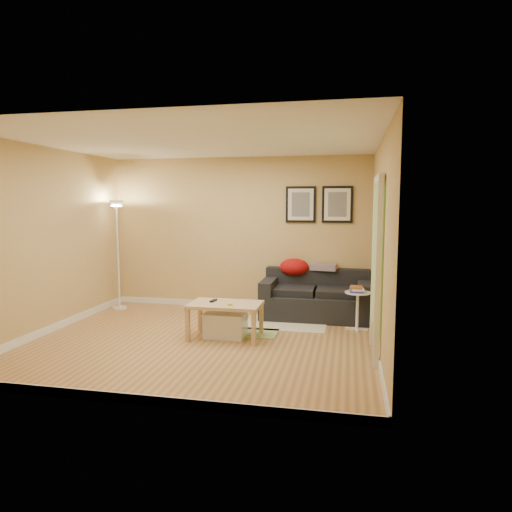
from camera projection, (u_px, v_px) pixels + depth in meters
name	position (u px, v px, depth m)	size (l,w,h in m)	color
floor	(203.00, 340.00, 6.06)	(4.50, 4.50, 0.00)	tan
ceiling	(200.00, 141.00, 5.77)	(4.50, 4.50, 0.00)	white
wall_back	(238.00, 234.00, 7.86)	(4.50, 4.50, 0.00)	tan
wall_front	(129.00, 262.00, 3.97)	(4.50, 4.50, 0.00)	tan
wall_left	(48.00, 240.00, 6.36)	(4.00, 4.00, 0.00)	tan
wall_right	(380.00, 246.00, 5.46)	(4.00, 4.00, 0.00)	tan
baseboard_back	(238.00, 305.00, 7.99)	(4.50, 0.02, 0.10)	white
baseboard_front	(134.00, 399.00, 4.12)	(4.50, 0.02, 0.10)	white
baseboard_left	(53.00, 328.00, 6.50)	(0.02, 4.00, 0.10)	white
baseboard_right	(376.00, 347.00, 5.61)	(0.02, 4.00, 0.10)	white
sofa	(316.00, 295.00, 7.23)	(1.70, 0.90, 0.75)	black
red_throw	(294.00, 267.00, 7.52)	(0.48, 0.36, 0.28)	#B81111
plaid_throw	(324.00, 267.00, 7.47)	(0.42, 0.26, 0.10)	tan
framed_print_left	(301.00, 204.00, 7.56)	(0.50, 0.04, 0.60)	black
framed_print_right	(337.00, 204.00, 7.44)	(0.50, 0.04, 0.60)	black
area_rug	(285.00, 324.00, 6.88)	(1.25, 0.85, 0.01)	beige
green_runner	(252.00, 333.00, 6.39)	(0.70, 0.50, 0.01)	#668C4C
coffee_table	(225.00, 321.00, 6.15)	(0.96, 0.59, 0.48)	tan
remote_control	(213.00, 301.00, 6.23)	(0.05, 0.16, 0.02)	black
tape_roll	(230.00, 304.00, 5.98)	(0.07, 0.07, 0.03)	yellow
storage_bin	(226.00, 325.00, 6.20)	(0.56, 0.41, 0.34)	white
side_table	(357.00, 311.00, 6.55)	(0.36, 0.36, 0.56)	white
book_stack	(357.00, 289.00, 6.51)	(0.19, 0.25, 0.08)	#3B2E8C
floor_lamp	(118.00, 258.00, 7.81)	(0.24, 0.24, 1.88)	white
doorway	(376.00, 271.00, 5.36)	(0.12, 1.01, 2.13)	white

